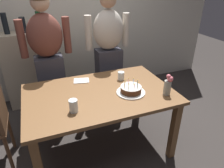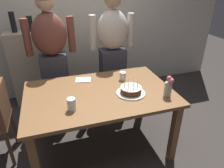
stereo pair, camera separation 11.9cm
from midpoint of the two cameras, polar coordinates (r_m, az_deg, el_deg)
ground_plane at (r=2.56m, az=-1.58°, el=-16.82°), size 10.00×10.00×0.00m
back_wall at (r=3.38m, az=-9.58°, el=18.93°), size 5.20×0.10×2.60m
dining_table at (r=2.16m, az=-1.80°, el=-4.54°), size 1.50×0.96×0.74m
birthday_cake at (r=2.08m, az=6.91°, el=-1.82°), size 0.29×0.29×0.14m
water_glass_near at (r=2.35m, az=4.47°, el=2.20°), size 0.07×0.07×0.09m
water_glass_far at (r=1.83m, az=-9.36°, el=-5.63°), size 0.08×0.08×0.12m
napkin_stack at (r=2.36m, az=-6.58°, el=1.15°), size 0.19×0.16×0.01m
flower_vase at (r=2.08m, az=17.07°, el=-0.69°), size 0.08×0.08×0.22m
person_man_bearded at (r=2.70m, az=-14.91°, el=6.80°), size 0.61×0.27×1.66m
person_woman_cardigan at (r=2.83m, az=1.40°, el=8.73°), size 0.61×0.27×1.66m
shelf_cabinet at (r=3.33m, az=-18.98°, el=4.49°), size 0.75×0.30×1.38m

